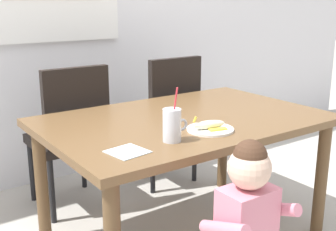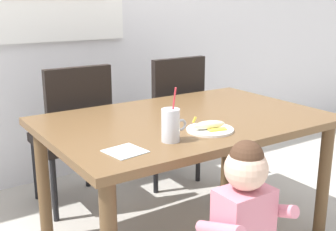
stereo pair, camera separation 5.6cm
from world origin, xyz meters
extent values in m
cube|color=brown|center=(0.00, 0.00, 0.71)|extent=(1.51, 1.00, 0.04)
cylinder|color=brown|center=(0.67, -0.42, 0.35)|extent=(0.07, 0.07, 0.69)
cylinder|color=brown|center=(-0.67, 0.42, 0.35)|extent=(0.07, 0.07, 0.69)
cylinder|color=brown|center=(0.67, 0.42, 0.35)|extent=(0.07, 0.07, 0.69)
cube|color=black|center=(-0.36, 0.80, 0.45)|extent=(0.44, 0.44, 0.06)
cube|color=black|center=(-0.36, 0.60, 0.72)|extent=(0.42, 0.05, 0.48)
cylinder|color=black|center=(-0.17, 0.99, 0.21)|extent=(0.04, 0.04, 0.42)
cylinder|color=black|center=(-0.55, 0.99, 0.21)|extent=(0.04, 0.04, 0.42)
cylinder|color=black|center=(-0.17, 0.61, 0.21)|extent=(0.04, 0.04, 0.42)
cylinder|color=black|center=(-0.55, 0.61, 0.21)|extent=(0.04, 0.04, 0.42)
cube|color=black|center=(0.38, 0.80, 0.45)|extent=(0.44, 0.44, 0.06)
cube|color=black|center=(0.38, 0.60, 0.72)|extent=(0.42, 0.05, 0.48)
cylinder|color=black|center=(0.57, 0.99, 0.21)|extent=(0.04, 0.04, 0.42)
cylinder|color=black|center=(0.19, 0.99, 0.21)|extent=(0.04, 0.04, 0.42)
cylinder|color=black|center=(0.57, 0.61, 0.21)|extent=(0.04, 0.04, 0.42)
cylinder|color=black|center=(0.19, 0.61, 0.21)|extent=(0.04, 0.04, 0.42)
cube|color=pink|center=(-0.23, -0.71, 0.49)|extent=(0.22, 0.15, 0.30)
sphere|color=beige|center=(-0.23, -0.71, 0.72)|extent=(0.17, 0.17, 0.17)
sphere|color=#472D1E|center=(-0.23, -0.71, 0.77)|extent=(0.13, 0.13, 0.13)
cylinder|color=pink|center=(-0.37, -0.73, 0.52)|extent=(0.05, 0.24, 0.13)
cylinder|color=pink|center=(-0.09, -0.73, 0.52)|extent=(0.05, 0.24, 0.13)
cylinder|color=silver|center=(-0.30, -0.29, 0.81)|extent=(0.08, 0.08, 0.15)
cylinder|color=#B2D184|center=(-0.30, -0.29, 0.78)|extent=(0.07, 0.07, 0.08)
torus|color=silver|center=(-0.24, -0.29, 0.80)|extent=(0.06, 0.01, 0.06)
cylinder|color=#E5333F|center=(-0.29, -0.30, 0.87)|extent=(0.01, 0.05, 0.22)
cylinder|color=white|center=(-0.05, -0.27, 0.74)|extent=(0.23, 0.23, 0.01)
ellipsoid|color=#F4EAC6|center=(-0.06, -0.27, 0.76)|extent=(0.18, 0.08, 0.04)
cube|color=yellow|center=(-0.04, -0.31, 0.75)|extent=(0.10, 0.05, 0.01)
cube|color=yellow|center=(-0.03, -0.24, 0.75)|extent=(0.10, 0.05, 0.01)
cylinder|color=yellow|center=(-0.13, -0.25, 0.80)|extent=(0.03, 0.02, 0.03)
cube|color=silver|center=(-0.53, -0.30, 0.73)|extent=(0.17, 0.17, 0.00)
camera|label=1|loc=(-1.37, -1.79, 1.35)|focal=46.15mm
camera|label=2|loc=(-1.33, -1.83, 1.35)|focal=46.15mm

